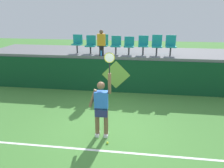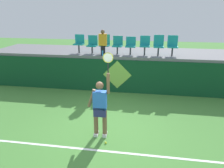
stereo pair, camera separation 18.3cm
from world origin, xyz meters
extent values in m
plane|color=#478438|center=(0.00, 0.00, 0.00)|extent=(40.00, 40.00, 0.00)
cube|color=#0F4223|center=(0.00, 3.39, 0.75)|extent=(13.04, 0.20, 1.50)
cube|color=slate|center=(0.00, 4.68, 1.56)|extent=(13.04, 2.69, 0.12)
cube|color=white|center=(0.00, -1.05, 0.00)|extent=(11.74, 0.08, 0.01)
cube|color=white|center=(-0.34, -0.32, 0.04)|extent=(0.13, 0.26, 0.08)
cube|color=white|center=(-0.08, -0.31, 0.04)|extent=(0.13, 0.26, 0.08)
cylinder|color=brown|center=(-0.34, -0.32, 0.44)|extent=(0.13, 0.13, 0.88)
cylinder|color=brown|center=(-0.08, -0.31, 0.44)|extent=(0.13, 0.13, 0.88)
cube|color=navy|center=(-0.21, -0.31, 0.80)|extent=(0.37, 0.23, 0.28)
cube|color=blue|center=(-0.21, -0.31, 1.15)|extent=(0.39, 0.23, 0.53)
sphere|color=brown|center=(-0.21, -0.31, 1.59)|extent=(0.22, 0.22, 0.22)
cylinder|color=brown|center=(-0.45, -0.32, 1.20)|extent=(0.26, 0.10, 0.55)
cylinder|color=brown|center=(0.03, -0.30, 1.66)|extent=(0.09, 0.09, 0.58)
cylinder|color=black|center=(0.03, -0.30, 2.10)|extent=(0.03, 0.03, 0.30)
torus|color=gold|center=(0.03, -0.30, 2.38)|extent=(0.28, 0.03, 0.28)
ellipsoid|color=silver|center=(0.03, -0.30, 2.38)|extent=(0.24, 0.02, 0.24)
sphere|color=#D1E533|center=(0.02, -0.72, 0.03)|extent=(0.07, 0.07, 0.07)
cylinder|color=#338CE5|center=(-0.89, 3.47, 1.74)|extent=(0.07, 0.07, 0.24)
cylinder|color=#38383D|center=(-2.11, 3.92, 1.81)|extent=(0.07, 0.07, 0.39)
cube|color=teal|center=(-2.11, 3.92, 2.03)|extent=(0.44, 0.42, 0.05)
cube|color=teal|center=(-2.11, 4.11, 2.26)|extent=(0.44, 0.04, 0.40)
cylinder|color=#38383D|center=(-1.48, 3.92, 1.78)|extent=(0.07, 0.07, 0.33)
cube|color=teal|center=(-1.48, 3.92, 1.97)|extent=(0.44, 0.42, 0.05)
cube|color=teal|center=(-1.48, 4.11, 2.21)|extent=(0.44, 0.04, 0.43)
cylinder|color=#38383D|center=(-0.90, 3.92, 1.80)|extent=(0.07, 0.07, 0.36)
cube|color=teal|center=(-0.90, 3.92, 2.00)|extent=(0.44, 0.42, 0.05)
cube|color=teal|center=(-0.90, 4.11, 2.25)|extent=(0.44, 0.04, 0.45)
cylinder|color=#38383D|center=(-0.30, 3.92, 1.79)|extent=(0.07, 0.07, 0.35)
cube|color=teal|center=(-0.30, 3.92, 1.99)|extent=(0.44, 0.42, 0.05)
cube|color=teal|center=(-0.30, 4.11, 2.22)|extent=(0.44, 0.04, 0.41)
cylinder|color=#38383D|center=(0.29, 3.92, 1.79)|extent=(0.07, 0.07, 0.35)
cube|color=teal|center=(0.29, 3.92, 1.99)|extent=(0.44, 0.42, 0.05)
cube|color=teal|center=(0.29, 4.11, 2.21)|extent=(0.44, 0.04, 0.39)
cylinder|color=#38383D|center=(0.93, 3.92, 1.81)|extent=(0.07, 0.07, 0.38)
cube|color=teal|center=(0.93, 3.92, 2.02)|extent=(0.44, 0.42, 0.05)
cube|color=teal|center=(0.93, 4.11, 2.25)|extent=(0.44, 0.04, 0.41)
cylinder|color=#38383D|center=(1.53, 3.92, 1.80)|extent=(0.07, 0.07, 0.36)
cube|color=teal|center=(1.53, 3.92, 2.01)|extent=(0.44, 0.42, 0.05)
cube|color=teal|center=(1.53, 4.11, 2.27)|extent=(0.44, 0.04, 0.47)
cylinder|color=#38383D|center=(2.13, 3.92, 1.80)|extent=(0.07, 0.07, 0.37)
cube|color=teal|center=(2.13, 3.92, 2.02)|extent=(0.44, 0.42, 0.05)
cube|color=teal|center=(2.13, 4.11, 2.27)|extent=(0.44, 0.04, 0.45)
cylinder|color=black|center=(-0.90, 3.56, 1.84)|extent=(0.20, 0.20, 0.44)
cube|color=orange|center=(-0.90, 3.56, 2.31)|extent=(0.34, 0.20, 0.50)
sphere|color=brown|center=(-0.90, 3.56, 2.65)|extent=(0.18, 0.18, 0.18)
cube|color=#0F4223|center=(-0.21, 3.28, 0.00)|extent=(0.90, 0.01, 0.00)
plane|color=#8CC64C|center=(-0.21, 3.28, 0.82)|extent=(1.27, 0.00, 1.27)
camera|label=1|loc=(0.85, -5.90, 3.62)|focal=35.05mm
camera|label=2|loc=(1.03, -5.88, 3.62)|focal=35.05mm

